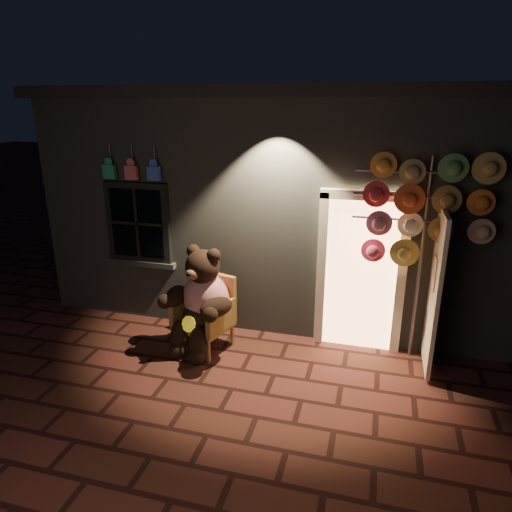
% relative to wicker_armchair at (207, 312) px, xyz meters
% --- Properties ---
extents(ground, '(60.00, 60.00, 0.00)m').
position_rel_wicker_armchair_xyz_m(ground, '(0.65, -0.92, -0.51)').
color(ground, '#52231F').
rests_on(ground, ground).
extents(shop_building, '(7.30, 5.95, 3.51)m').
position_rel_wicker_armchair_xyz_m(shop_building, '(0.65, 3.07, 1.23)').
color(shop_building, slate).
rests_on(shop_building, ground).
extents(wicker_armchair, '(0.84, 0.80, 1.01)m').
position_rel_wicker_armchair_xyz_m(wicker_armchair, '(0.00, 0.00, 0.00)').
color(wicker_armchair, '#AA6941').
rests_on(wicker_armchair, ground).
extents(teddy_bear, '(1.03, 0.94, 1.48)m').
position_rel_wicker_armchair_xyz_m(teddy_bear, '(-0.02, -0.13, 0.21)').
color(teddy_bear, red).
rests_on(teddy_bear, ground).
extents(hat_rack, '(1.65, 0.22, 2.67)m').
position_rel_wicker_armchair_xyz_m(hat_rack, '(2.68, 0.36, 1.54)').
color(hat_rack, '#59595E').
rests_on(hat_rack, ground).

